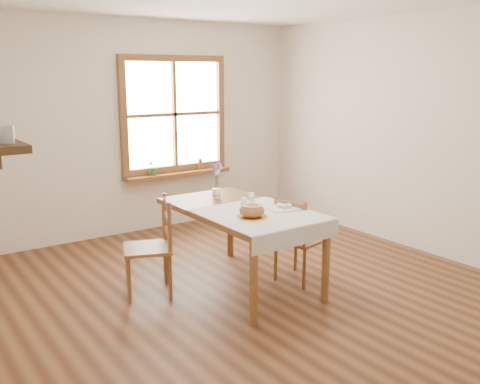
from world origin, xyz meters
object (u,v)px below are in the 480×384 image
(dining_table, at_px, (240,217))
(bread_plate, at_px, (252,217))
(flower_vase, at_px, (217,194))
(chair_left, at_px, (147,247))
(chair_right, at_px, (300,238))

(dining_table, relative_size, bread_plate, 6.34)
(flower_vase, bearing_deg, chair_left, -170.86)
(chair_left, xyz_separation_m, chair_right, (1.34, -0.54, -0.03))
(dining_table, xyz_separation_m, chair_right, (0.54, -0.23, -0.25))
(dining_table, distance_m, flower_vase, 0.46)
(flower_vase, bearing_deg, bread_plate, -101.12)
(chair_right, distance_m, flower_vase, 0.93)
(chair_right, xyz_separation_m, flower_vase, (-0.52, 0.67, 0.38))
(chair_right, bearing_deg, bread_plate, 87.54)
(chair_right, relative_size, bread_plate, 3.30)
(chair_right, bearing_deg, chair_left, 54.50)
(dining_table, relative_size, chair_right, 1.92)
(chair_left, distance_m, bread_plate, 1.00)
(flower_vase, bearing_deg, chair_right, -52.21)
(chair_right, bearing_deg, dining_table, 53.35)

